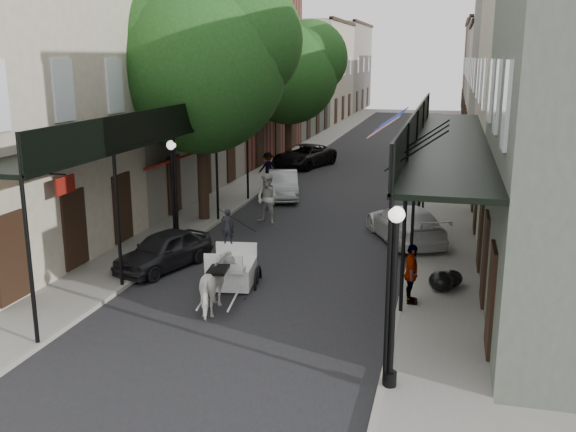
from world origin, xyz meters
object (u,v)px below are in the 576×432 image
Objects in this scene: lamppost_right_near at (393,295)px; pedestrian_sidewalk_left at (268,167)px; carriage at (234,251)px; car_right_near at (406,224)px; pedestrian_sidewalk_right at (411,274)px; car_left_far at (304,156)px; lamppost_right_far at (431,152)px; horse at (218,285)px; car_left_near at (164,250)px; lamppost_left at (173,192)px; car_right_far at (422,167)px; tree_far at (295,69)px; tree_near at (211,59)px; pedestrian_walking at (268,199)px; car_left_mid at (283,185)px.

lamppost_right_near is 2.33× the size of pedestrian_sidewalk_left.
carriage is 0.53× the size of car_right_near.
pedestrian_sidewalk_right is 22.74m from car_left_far.
lamppost_right_near is at bearing -90.00° from lamppost_right_far.
pedestrian_sidewalk_right is (0.10, 4.64, -1.11)m from lamppost_right_near.
car_left_near is (-2.89, 2.89, -0.13)m from horse.
lamppost_right_far is 15.40m from pedestrian_sidewalk_right.
car_right_far is at bearing 62.98° from lamppost_left.
tree_far is 17.85m from car_right_near.
car_right_near is at bearing 84.37° from car_right_far.
lamppost_left is at bearing -63.45° from horse.
tree_far reaches higher than car_right_near.
tree_near reaches higher than car_right_far.
pedestrian_walking is at bearing 116.28° from lamppost_right_near.
tree_far is 3.49× the size of carriage.
tree_far reaches higher than lamppost_right_near.
car_left_far is at bearing 80.56° from car_left_mid.
car_right_far is at bearing -4.54° from car_left_far.
lamppost_right_far is at bearing 135.67° from pedestrian_sidewalk_left.
carriage reaches higher than car_right_near.
tree_near reaches higher than horse.
tree_far is 21.60m from carriage.
pedestrian_sidewalk_right is (8.45, -21.54, -4.90)m from tree_far.
pedestrian_walking is (-6.10, 12.36, -1.04)m from lamppost_right_near.
car_right_far is at bearing -110.32° from horse.
car_right_near is at bearing 86.89° from pedestrian_sidewalk_left.
lamppost_right_far is at bearing -20.52° from car_left_far.
car_right_near is (5.60, -1.36, -0.34)m from pedestrian_walking.
car_left_far reaches higher than car_left_near.
car_right_near reaches higher than car_left_mid.
pedestrian_sidewalk_left is at bearing -86.54° from horse.
lamppost_right_near is 1.00× the size of lamppost_right_far.
tree_near is 6.10m from lamppost_left.
car_left_mid is (1.50, 9.10, -1.41)m from lamppost_left.
lamppost_right_far is 2.27× the size of pedestrian_sidewalk_right.
horse is 23.08m from car_left_far.
car_right_near is at bearing 21.29° from lamppost_left.
tree_far is 18.57m from lamppost_left.
tree_near is 5.91m from pedestrian_walking.
pedestrian_walking is (-1.29, 9.25, 0.27)m from horse.
tree_near is at bearing 46.25° from pedestrian_sidewalk_left.
lamppost_right_far is 16.04m from car_left_near.
lamppost_right_near is 27.15m from car_left_far.
pedestrian_sidewalk_right is at bearing 71.92° from car_right_near.
pedestrian_sidewalk_left is at bearing -78.38° from car_left_far.
car_left_far is at bearing -90.96° from horse.
lamppost_right_far is (0.00, 20.00, 0.00)m from lamppost_right_near.
pedestrian_sidewalk_right is at bearing -77.24° from car_left_mid.
tree_near reaches higher than pedestrian_walking.
tree_near reaches higher than car_left_mid.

